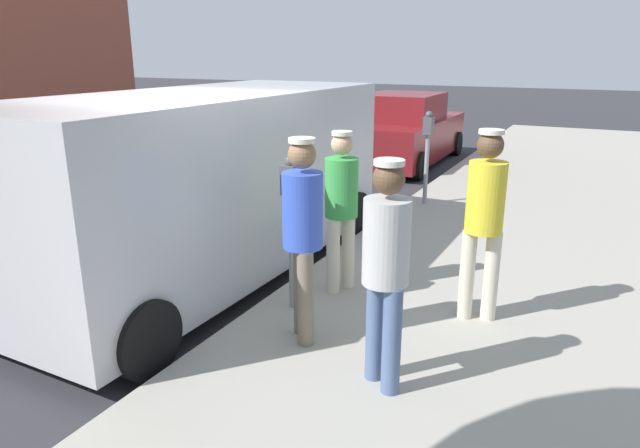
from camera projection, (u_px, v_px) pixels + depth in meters
The scene contains 10 objects.
ground_plane at pixel (190, 293), 6.31m from camera, with size 80.00×80.00×0.00m, color #2D2D33.
sidewalk_slab at pixel (518, 362), 4.78m from camera, with size 5.00×32.00×0.15m, color #9E998E.
parking_meter_near at pixel (292, 207), 5.35m from camera, with size 0.14×0.18×1.52m.
parking_meter_far at pixel (428, 142), 9.15m from camera, with size 0.14×0.18×1.52m.
pedestrian_in_blue at pixel (303, 228), 4.73m from camera, with size 0.34×0.34×1.77m.
pedestrian_in_green at pixel (341, 202), 5.79m from camera, with size 0.34×0.35×1.68m.
pedestrian_in_gray at pixel (386, 262), 4.04m from camera, with size 0.34×0.34×1.74m.
pedestrian_in_yellow at pixel (484, 213), 5.11m from camera, with size 0.35×0.34×1.79m.
parked_van at pixel (207, 180), 6.56m from camera, with size 2.21×5.24×2.15m.
parked_sedan_ahead at pixel (404, 132), 13.38m from camera, with size 1.98×4.42×1.65m.
Camera 1 is at (3.91, -4.53, 2.59)m, focal length 31.86 mm.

